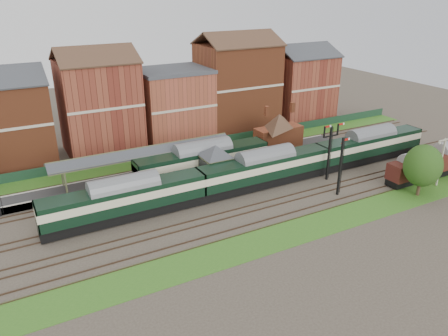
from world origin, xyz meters
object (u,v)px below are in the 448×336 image
dmu_train (265,168)px  goods_van_a (407,171)px  signal_box (216,164)px  platform_railcar (203,161)px  semaphore_bracket (330,149)px

dmu_train → goods_van_a: (17.70, -9.00, -0.64)m
signal_box → goods_van_a: 26.68m
signal_box → platform_railcar: signal_box is taller
dmu_train → platform_railcar: size_ratio=2.94×
semaphore_bracket → goods_van_a: (8.63, -6.50, -2.63)m
semaphore_bracket → dmu_train: 9.62m
dmu_train → goods_van_a: bearing=-27.0°
platform_railcar → goods_van_a: bearing=-32.8°
signal_box → goods_van_a: bearing=-27.4°
signal_box → semaphore_bracket: semaphore_bracket is taller
semaphore_bracket → platform_railcar: 17.96m
goods_van_a → semaphore_bracket: bearing=143.0°
dmu_train → goods_van_a: size_ratio=10.22×
dmu_train → semaphore_bracket: bearing=-15.4°
semaphore_bracket → signal_box: bearing=159.1°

